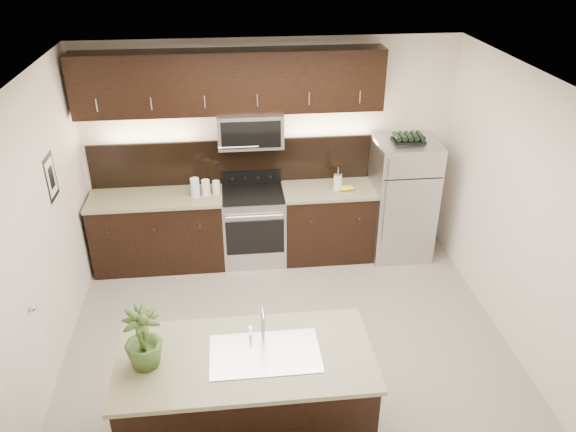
% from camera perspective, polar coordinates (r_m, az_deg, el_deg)
% --- Properties ---
extents(ground, '(4.50, 4.50, 0.00)m').
position_cam_1_polar(ground, '(5.93, 0.02, -12.81)').
color(ground, gray).
rests_on(ground, ground).
extents(room_walls, '(4.52, 4.02, 2.71)m').
position_cam_1_polar(room_walls, '(4.94, -1.21, 1.80)').
color(room_walls, silver).
rests_on(room_walls, ground).
extents(counter_run, '(3.51, 0.65, 0.94)m').
position_cam_1_polar(counter_run, '(7.03, -5.17, -1.06)').
color(counter_run, black).
rests_on(counter_run, ground).
extents(upper_fixtures, '(3.49, 0.40, 1.66)m').
position_cam_1_polar(upper_fixtures, '(6.53, -5.62, 12.49)').
color(upper_fixtures, black).
rests_on(upper_fixtures, counter_run).
extents(island, '(1.96, 0.96, 0.94)m').
position_cam_1_polar(island, '(4.74, -4.14, -18.14)').
color(island, black).
rests_on(island, ground).
extents(sink_faucet, '(0.84, 0.50, 0.28)m').
position_cam_1_polar(sink_faucet, '(4.41, -2.37, -13.58)').
color(sink_faucet, silver).
rests_on(sink_faucet, island).
extents(refrigerator, '(0.74, 0.67, 1.53)m').
position_cam_1_polar(refrigerator, '(7.15, 11.49, 1.67)').
color(refrigerator, '#B2B2B7').
rests_on(refrigerator, ground).
extents(wine_rack, '(0.38, 0.23, 0.09)m').
position_cam_1_polar(wine_rack, '(6.83, 12.13, 7.74)').
color(wine_rack, black).
rests_on(wine_rack, refrigerator).
extents(plant, '(0.35, 0.35, 0.50)m').
position_cam_1_polar(plant, '(4.30, -14.55, -11.93)').
color(plant, '#375321').
rests_on(plant, island).
extents(canisters, '(0.34, 0.14, 0.23)m').
position_cam_1_polar(canisters, '(6.75, -8.61, 2.88)').
color(canisters, silver).
rests_on(canisters, counter_run).
extents(french_press, '(0.10, 0.10, 0.29)m').
position_cam_1_polar(french_press, '(6.84, 5.07, 3.53)').
color(french_press, silver).
rests_on(french_press, counter_run).
extents(bananas, '(0.20, 0.17, 0.06)m').
position_cam_1_polar(bananas, '(6.86, 5.55, 2.83)').
color(bananas, yellow).
rests_on(bananas, counter_run).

